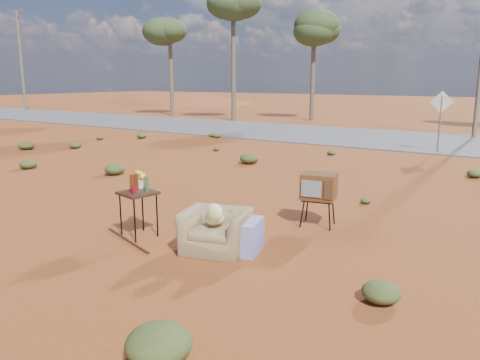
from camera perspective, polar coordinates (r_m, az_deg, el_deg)
The scene contains 13 objects.
ground at distance 7.82m, azimuth -5.58°, elevation -7.23°, with size 140.00×140.00×0.00m, color brown.
highway at distance 21.40m, azimuth 20.45°, elevation 4.54°, with size 140.00×7.00×0.04m, color #565659.
dirt_mound at distance 52.78m, azimuth -8.02°, elevation 9.29°, with size 26.00×18.00×2.00m, color #954324.
armchair at distance 7.17m, azimuth -2.27°, elevation -5.62°, with size 1.26×1.02×0.86m.
tv_unit at distance 8.43m, azimuth 9.58°, elevation -0.86°, with size 0.68×0.59×0.96m.
side_table at distance 7.94m, azimuth -12.31°, elevation -1.15°, with size 0.64×0.64×1.08m.
rusty_bar at distance 7.92m, azimuth -13.53°, elevation -7.11°, with size 0.04×0.04×1.50m, color #4E1E14.
road_sign at distance 18.04m, azimuth 23.29°, elevation 7.77°, with size 0.78×0.06×2.19m.
eucalyptus_far_left at distance 34.44m, azimuth -8.55°, elevation 17.67°, with size 3.20×3.20×7.10m.
eucalyptus_left at distance 30.12m, azimuth -0.82°, elevation 20.48°, with size 3.20×3.20×8.10m.
eucalyptus_near_left at distance 30.61m, azimuth 9.04°, elevation 17.43°, with size 3.20×3.20×6.60m.
utility_pole_west at distance 43.41m, azimuth -25.15°, elevation 13.16°, with size 1.40×0.20×8.00m.
scrub_patch at distance 11.78m, azimuth 4.72°, elevation 0.14°, with size 17.49×8.07×0.33m.
Camera 1 is at (4.64, -5.73, 2.60)m, focal length 35.00 mm.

